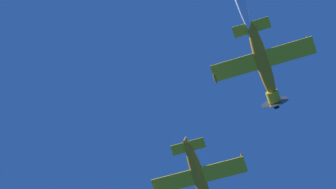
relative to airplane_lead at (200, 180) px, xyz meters
The scene contains 2 objects.
airplane_lead is the anchor object (origin of this frame).
airplane_left_wingman 13.09m from the airplane_lead, 38.44° to the left, with size 8.56×9.43×3.09m.
Camera 1 is at (16.90, 5.47, 1.80)m, focal length 67.41 mm.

